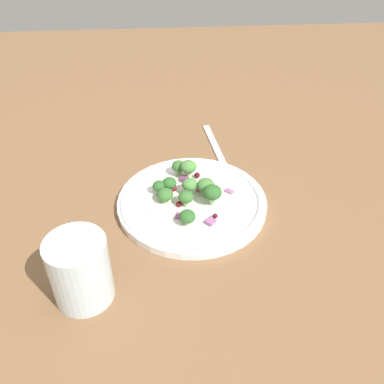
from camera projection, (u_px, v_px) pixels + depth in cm
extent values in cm
cube|color=brown|center=(197.00, 217.00, 65.32)|extent=(180.00, 180.00, 2.00)
cylinder|color=white|center=(192.00, 203.00, 65.51)|extent=(23.07, 23.07, 1.20)
torus|color=white|center=(192.00, 200.00, 65.14)|extent=(22.22, 22.22, 1.00)
cylinder|color=white|center=(192.00, 199.00, 65.08)|extent=(13.38, 13.38, 0.20)
cylinder|color=#ADD18E|center=(206.00, 191.00, 65.19)|extent=(1.02, 1.02, 1.02)
ellipsoid|color=#477A38|center=(206.00, 185.00, 64.44)|extent=(2.71, 2.71, 2.03)
cylinder|color=#8EB77A|center=(212.00, 198.00, 63.45)|extent=(1.05, 1.05, 1.05)
ellipsoid|color=#2D6028|center=(212.00, 191.00, 62.67)|extent=(2.81, 2.81, 2.11)
cylinder|color=#9EC684|center=(170.00, 188.00, 66.15)|extent=(0.85, 0.85, 0.85)
ellipsoid|color=#2D6028|center=(169.00, 183.00, 65.51)|extent=(2.26, 2.26, 1.70)
cylinder|color=#8EB77A|center=(179.00, 171.00, 69.76)|extent=(0.87, 0.87, 0.87)
ellipsoid|color=#386B2D|center=(179.00, 166.00, 69.11)|extent=(2.32, 2.32, 1.74)
cylinder|color=#9EC684|center=(186.00, 204.00, 63.02)|extent=(0.86, 0.86, 0.86)
ellipsoid|color=#386B2D|center=(186.00, 198.00, 62.38)|extent=(2.30, 2.30, 1.72)
cylinder|color=#8EB77A|center=(165.00, 200.00, 64.29)|extent=(0.92, 0.92, 0.92)
ellipsoid|color=#386B2D|center=(165.00, 194.00, 63.61)|extent=(2.45, 2.45, 1.83)
cylinder|color=#ADD18E|center=(187.00, 222.00, 60.32)|extent=(0.88, 0.88, 0.88)
ellipsoid|color=#2D6028|center=(187.00, 216.00, 59.66)|extent=(2.36, 2.36, 1.77)
cylinder|color=#9EC684|center=(190.00, 190.00, 65.56)|extent=(0.90, 0.90, 0.90)
ellipsoid|color=#4C843D|center=(190.00, 185.00, 64.89)|extent=(2.41, 2.41, 1.80)
cylinder|color=#9EC684|center=(159.00, 191.00, 65.91)|extent=(0.79, 0.79, 0.79)
ellipsoid|color=#2D6028|center=(159.00, 186.00, 65.33)|extent=(2.10, 2.10, 1.58)
cylinder|color=#ADD18E|center=(189.00, 173.00, 68.53)|extent=(1.00, 1.00, 1.00)
ellipsoid|color=#4C843D|center=(188.00, 167.00, 67.78)|extent=(2.67, 2.67, 2.01)
sphere|color=#4C0A14|center=(197.00, 175.00, 68.84)|extent=(0.94, 0.94, 0.94)
sphere|color=maroon|center=(174.00, 188.00, 66.44)|extent=(0.99, 0.99, 0.99)
sphere|color=#4C0A14|center=(215.00, 216.00, 61.04)|extent=(0.74, 0.74, 0.74)
sphere|color=maroon|center=(179.00, 204.00, 63.44)|extent=(0.96, 0.96, 0.96)
cube|color=#843D75|center=(184.00, 179.00, 68.19)|extent=(1.20, 1.27, 0.60)
cube|color=#A35B93|center=(229.00, 191.00, 66.26)|extent=(1.56, 1.54, 0.37)
cube|color=#A35B93|center=(200.00, 188.00, 66.65)|extent=(1.35, 1.30, 0.55)
cube|color=#A35B93|center=(210.00, 221.00, 60.31)|extent=(1.79, 1.79, 0.43)
cube|color=#934C84|center=(179.00, 216.00, 61.77)|extent=(1.14, 1.52, 0.36)
cube|color=silver|center=(215.00, 145.00, 79.37)|extent=(3.05, 15.03, 0.50)
cube|color=silver|center=(228.00, 173.00, 72.24)|extent=(2.83, 3.87, 0.50)
cylinder|color=silver|center=(80.00, 270.00, 49.73)|extent=(7.26, 7.26, 8.92)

